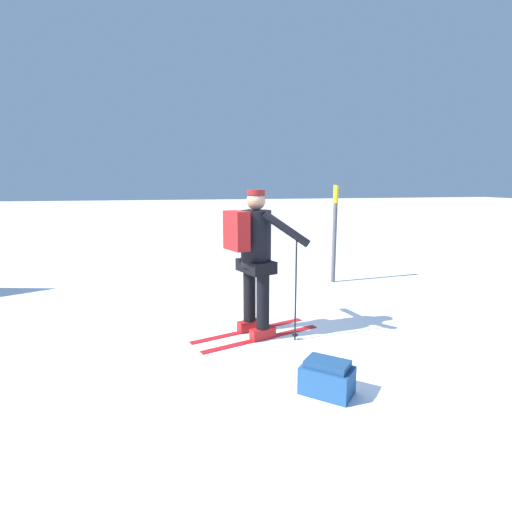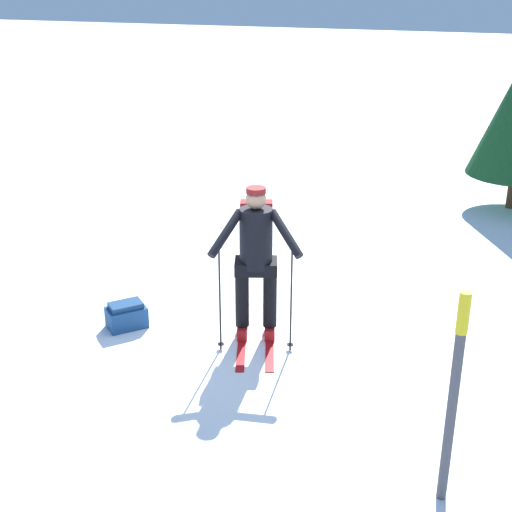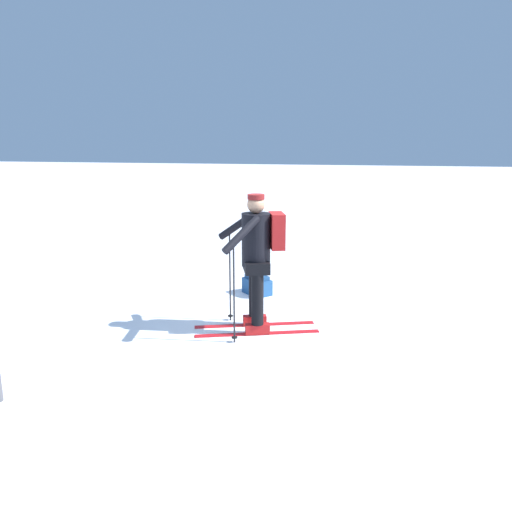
# 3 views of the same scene
# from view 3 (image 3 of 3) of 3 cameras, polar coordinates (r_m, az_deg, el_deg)

# --- Properties ---
(ground_plane) EXTENTS (80.00, 80.00, 0.00)m
(ground_plane) POSITION_cam_3_polar(r_m,az_deg,el_deg) (6.46, 1.71, -8.14)
(ground_plane) COLOR white
(skier) EXTENTS (1.60, 1.02, 1.71)m
(skier) POSITION_cam_3_polar(r_m,az_deg,el_deg) (6.09, 0.19, 0.36)
(skier) COLOR red
(skier) RESTS_ON ground_plane
(dropped_backpack) EXTENTS (0.51, 0.50, 0.30)m
(dropped_backpack) POSITION_cam_3_polar(r_m,az_deg,el_deg) (7.74, 0.12, -3.35)
(dropped_backpack) COLOR navy
(dropped_backpack) RESTS_ON ground_plane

